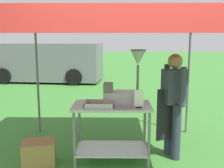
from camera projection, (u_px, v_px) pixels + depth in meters
name	position (u px, v px, depth m)	size (l,w,h in m)	color
ground_plane	(122.00, 96.00, 8.47)	(70.00, 70.00, 0.00)	#3D7F33
stall_canopy	(112.00, 20.00, 3.62)	(3.12, 2.49, 2.16)	slate
donut_cart	(112.00, 122.00, 3.77)	(1.13, 0.64, 0.89)	#B7B7BC
donut_tray	(100.00, 105.00, 3.61)	(0.41, 0.30, 0.07)	#B7B7BC
donut_fryer	(125.00, 87.00, 3.76)	(0.61, 0.28, 0.79)	#B7B7BC
menu_sign	(139.00, 100.00, 3.53)	(0.13, 0.05, 0.25)	black
vendor	(173.00, 100.00, 3.91)	(0.46, 0.53, 1.61)	#2D3347
supply_crate	(39.00, 153.00, 3.75)	(0.53, 0.46, 0.36)	olive
van_grey	(46.00, 62.00, 11.47)	(5.05, 2.45, 1.69)	slate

